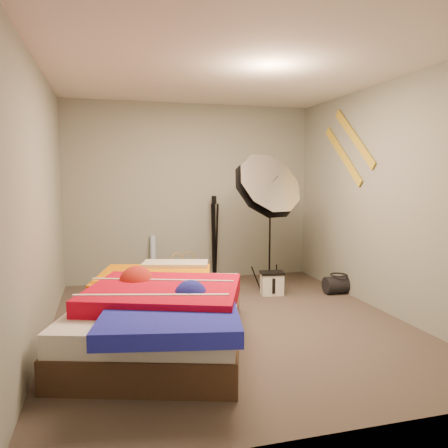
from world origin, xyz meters
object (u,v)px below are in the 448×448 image
object	(u,v)px
camera_case	(272,284)
photo_umbrella	(265,189)
duffel_bag	(338,285)
bed	(162,313)
tote_bag	(181,275)
wrapping_roll	(153,259)
camera_tripod	(214,232)

from	to	relation	value
camera_case	photo_umbrella	distance (m)	1.21
duffel_bag	photo_umbrella	world-z (taller)	photo_umbrella
bed	photo_umbrella	world-z (taller)	photo_umbrella
tote_bag	wrapping_roll	world-z (taller)	wrapping_roll
duffel_bag	photo_umbrella	bearing A→B (deg)	168.40
tote_bag	camera_case	xyz separation A→B (m)	(1.05, -0.64, -0.04)
tote_bag	photo_umbrella	distance (m)	1.62
bed	tote_bag	bearing A→B (deg)	75.59
camera_case	bed	xyz separation A→B (m)	(-1.54, -1.28, 0.16)
bed	camera_tripod	size ratio (longest dim) A/B	1.97
bed	camera_tripod	distance (m)	2.51
tote_bag	wrapping_roll	xyz separation A→B (m)	(-0.33, 0.37, 0.15)
wrapping_roll	photo_umbrella	world-z (taller)	photo_umbrella
wrapping_roll	camera_case	xyz separation A→B (m)	(1.38, -1.01, -0.20)
wrapping_roll	camera_case	bearing A→B (deg)	-36.10
bed	photo_umbrella	size ratio (longest dim) A/B	1.28
tote_bag	camera_tripod	world-z (taller)	camera_tripod
photo_umbrella	camera_tripod	world-z (taller)	photo_umbrella
camera_case	camera_tripod	world-z (taller)	camera_tripod
bed	photo_umbrella	bearing A→B (deg)	42.21
camera_case	camera_tripod	distance (m)	1.23
duffel_bag	photo_umbrella	size ratio (longest dim) A/B	0.19
duffel_bag	camera_tripod	size ratio (longest dim) A/B	0.30
tote_bag	duffel_bag	distance (m)	2.06
tote_bag	wrapping_roll	distance (m)	0.52
camera_case	duffel_bag	world-z (taller)	camera_case
duffel_bag	camera_tripod	bearing A→B (deg)	141.31
duffel_bag	bed	bearing A→B (deg)	-153.46
wrapping_roll	photo_umbrella	xyz separation A→B (m)	(1.30, -0.96, 1.01)
tote_bag	duffel_bag	bearing A→B (deg)	-35.26
wrapping_roll	duffel_bag	size ratio (longest dim) A/B	1.83
duffel_bag	tote_bag	bearing A→B (deg)	158.49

